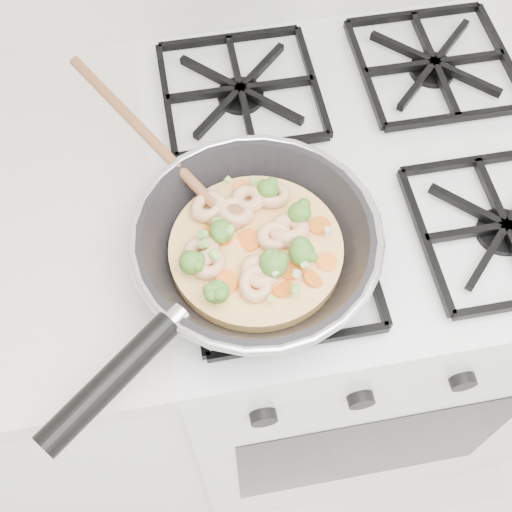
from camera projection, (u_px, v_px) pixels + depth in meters
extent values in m
cube|color=white|center=(332.00, 302.00, 1.34)|extent=(0.60, 0.60, 0.90)
cube|color=black|center=(371.00, 452.00, 1.19)|extent=(0.48, 0.00, 0.40)
cube|color=black|center=(364.00, 156.00, 0.94)|extent=(0.56, 0.56, 0.02)
torus|color=silver|center=(256.00, 235.00, 0.79)|extent=(0.31, 0.31, 0.01)
cylinder|color=black|center=(109.00, 382.00, 0.70)|extent=(0.16, 0.14, 0.03)
cylinder|color=#FDC46E|center=(256.00, 250.00, 0.82)|extent=(0.21, 0.21, 0.02)
ellipsoid|color=brown|center=(228.00, 217.00, 0.83)|extent=(0.06, 0.07, 0.02)
cylinder|color=brown|center=(145.00, 134.00, 0.86)|extent=(0.17, 0.25, 0.07)
torus|color=#E0B085|center=(289.00, 231.00, 0.82)|extent=(0.05, 0.06, 0.03)
torus|color=#E0B085|center=(235.00, 212.00, 0.83)|extent=(0.07, 0.07, 0.02)
torus|color=#E0B085|center=(259.00, 272.00, 0.79)|extent=(0.07, 0.07, 0.02)
torus|color=#E0B085|center=(209.00, 207.00, 0.83)|extent=(0.07, 0.07, 0.02)
torus|color=#E0B085|center=(209.00, 264.00, 0.79)|extent=(0.06, 0.06, 0.02)
torus|color=#E0B085|center=(201.00, 252.00, 0.80)|extent=(0.07, 0.07, 0.03)
torus|color=#E0B085|center=(272.00, 195.00, 0.84)|extent=(0.05, 0.05, 0.02)
torus|color=#E0B085|center=(288.00, 230.00, 0.82)|extent=(0.05, 0.05, 0.02)
torus|color=#E0B085|center=(274.00, 236.00, 0.81)|extent=(0.05, 0.05, 0.03)
torus|color=#E0B085|center=(256.00, 283.00, 0.78)|extent=(0.06, 0.06, 0.02)
torus|color=#E0B085|center=(248.00, 199.00, 0.84)|extent=(0.06, 0.06, 0.03)
ellipsoid|color=#4F862B|center=(191.00, 262.00, 0.78)|extent=(0.04, 0.04, 0.03)
ellipsoid|color=#4F862B|center=(268.00, 190.00, 0.83)|extent=(0.03, 0.03, 0.03)
ellipsoid|color=#4F862B|center=(302.00, 253.00, 0.79)|extent=(0.04, 0.04, 0.03)
ellipsoid|color=#4F862B|center=(274.00, 264.00, 0.78)|extent=(0.04, 0.04, 0.03)
ellipsoid|color=#4F862B|center=(217.00, 292.00, 0.76)|extent=(0.04, 0.04, 0.03)
ellipsoid|color=#4F862B|center=(221.00, 231.00, 0.80)|extent=(0.04, 0.04, 0.03)
ellipsoid|color=#4F862B|center=(299.00, 213.00, 0.82)|extent=(0.04, 0.04, 0.03)
cylinder|color=orange|center=(248.00, 240.00, 0.82)|extent=(0.04, 0.04, 0.01)
cylinder|color=orange|center=(252.00, 285.00, 0.79)|extent=(0.04, 0.04, 0.00)
cylinder|color=orange|center=(223.00, 237.00, 0.82)|extent=(0.03, 0.03, 0.01)
cylinder|color=orange|center=(227.00, 284.00, 0.79)|extent=(0.03, 0.03, 0.01)
cylinder|color=orange|center=(216.00, 232.00, 0.82)|extent=(0.04, 0.04, 0.01)
cylinder|color=orange|center=(319.00, 225.00, 0.83)|extent=(0.03, 0.03, 0.00)
cylinder|color=orange|center=(314.00, 279.00, 0.79)|extent=(0.03, 0.03, 0.01)
cylinder|color=orange|center=(326.00, 262.00, 0.80)|extent=(0.04, 0.04, 0.00)
cylinder|color=orange|center=(225.00, 282.00, 0.79)|extent=(0.04, 0.04, 0.01)
cylinder|color=orange|center=(243.00, 189.00, 0.86)|extent=(0.03, 0.03, 0.01)
cylinder|color=orange|center=(294.00, 268.00, 0.80)|extent=(0.03, 0.03, 0.00)
cylinder|color=orange|center=(290.00, 271.00, 0.80)|extent=(0.03, 0.03, 0.01)
cylinder|color=orange|center=(219.00, 226.00, 0.83)|extent=(0.04, 0.04, 0.01)
cylinder|color=orange|center=(283.00, 289.00, 0.78)|extent=(0.03, 0.03, 0.01)
cylinder|color=orange|center=(259.00, 268.00, 0.80)|extent=(0.04, 0.04, 0.00)
cylinder|color=#78C34E|center=(219.00, 284.00, 0.76)|extent=(0.01, 0.01, 0.01)
cylinder|color=#78C34E|center=(295.00, 290.00, 0.77)|extent=(0.01, 0.01, 0.01)
cylinder|color=beige|center=(305.00, 264.00, 0.78)|extent=(0.01, 0.01, 0.01)
cylinder|color=#78C34E|center=(228.00, 180.00, 0.84)|extent=(0.01, 0.01, 0.01)
cylinder|color=#78C34E|center=(295.00, 214.00, 0.82)|extent=(0.01, 0.01, 0.01)
cylinder|color=#78C34E|center=(214.00, 254.00, 0.78)|extent=(0.01, 0.01, 0.01)
cylinder|color=#78C34E|center=(220.00, 211.00, 0.82)|extent=(0.01, 0.01, 0.01)
cylinder|color=#78C34E|center=(202.00, 234.00, 0.79)|extent=(0.01, 0.01, 0.01)
cylinder|color=#78C34E|center=(218.00, 222.00, 0.81)|extent=(0.01, 0.01, 0.01)
cylinder|color=beige|center=(296.00, 273.00, 0.78)|extent=(0.01, 0.01, 0.01)
cylinder|color=#78C34E|center=(253.00, 181.00, 0.83)|extent=(0.01, 0.01, 0.01)
cylinder|color=#78C34E|center=(228.00, 231.00, 0.80)|extent=(0.01, 0.01, 0.01)
cylinder|color=#78C34E|center=(271.00, 299.00, 0.76)|extent=(0.01, 0.01, 0.01)
cylinder|color=beige|center=(275.00, 273.00, 0.77)|extent=(0.01, 0.01, 0.01)
cylinder|color=#78C34E|center=(204.00, 244.00, 0.79)|extent=(0.01, 0.01, 0.01)
cylinder|color=beige|center=(328.00, 231.00, 0.81)|extent=(0.01, 0.01, 0.01)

